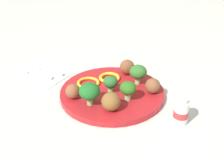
# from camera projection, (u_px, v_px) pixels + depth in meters

# --- Properties ---
(ground_plane) EXTENTS (4.00, 4.00, 0.00)m
(ground_plane) POSITION_uv_depth(u_px,v_px,m) (112.00, 95.00, 0.77)
(ground_plane) COLOR beige
(plate) EXTENTS (0.28, 0.28, 0.02)m
(plate) POSITION_uv_depth(u_px,v_px,m) (112.00, 93.00, 0.77)
(plate) COLOR red
(plate) RESTS_ON ground_plane
(broccoli_floret_near_rim) EXTENTS (0.05, 0.05, 0.06)m
(broccoli_floret_near_rim) POSITION_uv_depth(u_px,v_px,m) (138.00, 72.00, 0.78)
(broccoli_floret_near_rim) COLOR #9CD081
(broccoli_floret_near_rim) RESTS_ON plate
(broccoli_floret_front_right) EXTENTS (0.04, 0.04, 0.05)m
(broccoli_floret_front_right) POSITION_uv_depth(u_px,v_px,m) (128.00, 89.00, 0.71)
(broccoli_floret_front_right) COLOR #A2BA84
(broccoli_floret_front_right) RESTS_ON plate
(broccoli_floret_mid_left) EXTENTS (0.05, 0.05, 0.06)m
(broccoli_floret_mid_left) POSITION_uv_depth(u_px,v_px,m) (90.00, 92.00, 0.69)
(broccoli_floret_mid_left) COLOR #94B86B
(broccoli_floret_mid_left) RESTS_ON plate
(broccoli_floret_center) EXTENTS (0.04, 0.04, 0.05)m
(broccoli_floret_center) POSITION_uv_depth(u_px,v_px,m) (109.00, 82.00, 0.75)
(broccoli_floret_center) COLOR #90CE7B
(broccoli_floret_center) RESTS_ON plate
(meatball_mid_right) EXTENTS (0.04, 0.04, 0.04)m
(meatball_mid_right) POSITION_uv_depth(u_px,v_px,m) (153.00, 86.00, 0.75)
(meatball_mid_right) COLOR brown
(meatball_mid_right) RESTS_ON plate
(meatball_far_rim) EXTENTS (0.05, 0.05, 0.05)m
(meatball_far_rim) POSITION_uv_depth(u_px,v_px,m) (111.00, 101.00, 0.68)
(meatball_far_rim) COLOR brown
(meatball_far_rim) RESTS_ON plate
(meatball_front_left) EXTENTS (0.04, 0.04, 0.04)m
(meatball_front_left) POSITION_uv_depth(u_px,v_px,m) (73.00, 91.00, 0.72)
(meatball_front_left) COLOR brown
(meatball_front_left) RESTS_ON plate
(meatball_near_rim) EXTENTS (0.04, 0.04, 0.04)m
(meatball_near_rim) POSITION_uv_depth(u_px,v_px,m) (127.00, 67.00, 0.84)
(meatball_near_rim) COLOR brown
(meatball_near_rim) RESTS_ON plate
(pepper_ring_far_rim) EXTENTS (0.07, 0.07, 0.01)m
(pepper_ring_far_rim) POSITION_uv_depth(u_px,v_px,m) (88.00, 83.00, 0.79)
(pepper_ring_far_rim) COLOR yellow
(pepper_ring_far_rim) RESTS_ON plate
(pepper_ring_back_left) EXTENTS (0.08, 0.08, 0.01)m
(pepper_ring_back_left) POSITION_uv_depth(u_px,v_px,m) (109.00, 78.00, 0.82)
(pepper_ring_back_left) COLOR yellow
(pepper_ring_back_left) RESTS_ON plate
(napkin) EXTENTS (0.17, 0.12, 0.01)m
(napkin) POSITION_uv_depth(u_px,v_px,m) (42.00, 73.00, 0.88)
(napkin) COLOR white
(napkin) RESTS_ON ground_plane
(fork) EXTENTS (0.12, 0.02, 0.01)m
(fork) POSITION_uv_depth(u_px,v_px,m) (35.00, 73.00, 0.87)
(fork) COLOR silver
(fork) RESTS_ON napkin
(knife) EXTENTS (0.15, 0.02, 0.01)m
(knife) POSITION_uv_depth(u_px,v_px,m) (44.00, 68.00, 0.90)
(knife) COLOR white
(knife) RESTS_ON napkin
(yogurt_bottle) EXTENTS (0.03, 0.03, 0.07)m
(yogurt_bottle) POSITION_uv_depth(u_px,v_px,m) (181.00, 112.00, 0.66)
(yogurt_bottle) COLOR white
(yogurt_bottle) RESTS_ON ground_plane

